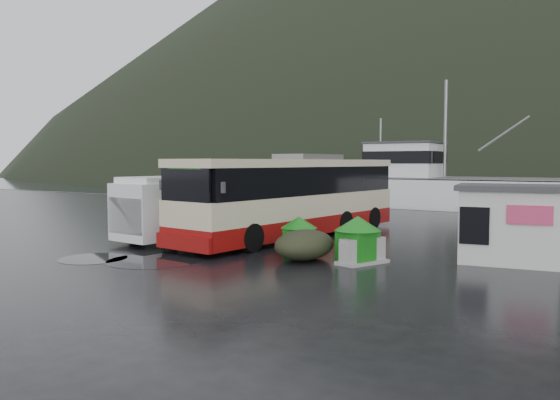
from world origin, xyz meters
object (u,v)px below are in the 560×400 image
Objects in this scene: waste_bin_left at (357,262)px; jersey_barrier_a at (358,263)px; fishing_trawler at (486,205)px; dome_tent at (304,260)px; jersey_barrier_b at (362,264)px; white_van at (188,239)px; ticket_kiosk at (508,262)px; coach_bus at (294,237)px; waste_bin_right at (299,253)px.

jersey_barrier_a is (0.10, -0.17, 0.00)m from waste_bin_left.
dome_tent is at bearing -90.80° from fishing_trawler.
jersey_barrier_a is (1.88, 0.38, 0.00)m from dome_tent.
jersey_barrier_b is at bearing -22.78° from waste_bin_left.
dome_tent is at bearing -8.37° from white_van.
jersey_barrier_a is at bearing -57.74° from waste_bin_left.
jersey_barrier_b is (-4.03, -2.95, 0.00)m from ticket_kiosk.
jersey_barrier_b is at bearing -2.89° from white_van.
coach_bus reaches higher than jersey_barrier_b.
ticket_kiosk is at bearing -3.35° from coach_bus.
dome_tent is at bearing -160.65° from ticket_kiosk.
white_van is 9.06m from jersey_barrier_b.
jersey_barrier_a is (5.29, -4.35, 0.00)m from coach_bus.
coach_bus is at bearing 140.55° from jersey_barrier_a.
waste_bin_left reaches higher than jersey_barrier_b.
ticket_kiosk reaches higher than jersey_barrier_b.
white_van is at bearing 173.26° from jersey_barrier_b.
fishing_trawler reaches higher than dome_tent.
waste_bin_right is at bearing -92.56° from fishing_trawler.
jersey_barrier_b is at bearing -86.69° from fishing_trawler.
coach_bus is 9.54m from ticket_kiosk.
ticket_kiosk is at bearing 36.01° from jersey_barrier_a.
jersey_barrier_a is (2.75, -0.65, 0.00)m from waste_bin_right.
dome_tent is at bearing -168.52° from jersey_barrier_a.
coach_bus reaches higher than ticket_kiosk.
dome_tent is 0.09× the size of fishing_trawler.
dome_tent is at bearing -167.41° from jersey_barrier_b.
coach_bus is at bearing 45.84° from white_van.
waste_bin_right is (2.54, -3.70, 0.00)m from coach_bus.
white_van is 0.23× the size of fishing_trawler.
white_van is 2.53× the size of dome_tent.
jersey_barrier_a is (-4.15, -3.02, 0.00)m from ticket_kiosk.
fishing_trawler is at bearing 89.26° from waste_bin_right.
waste_bin_left is 0.20m from jersey_barrier_a.
white_van is 4.89× the size of waste_bin_right.
white_van is 8.94m from jersey_barrier_a.
dome_tent is (0.87, -1.03, 0.00)m from waste_bin_right.
ticket_kiosk is 4.99m from jersey_barrier_b.
waste_bin_left is 1.15× the size of waste_bin_right.
white_van is 8.82m from waste_bin_left.
fishing_trawler reaches higher than ticket_kiosk.
white_van is at bearing 178.20° from ticket_kiosk.
waste_bin_right is 0.52× the size of dome_tent.
ticket_kiosk is 2.13× the size of jersey_barrier_a.
waste_bin_left is 1.86m from dome_tent.
white_van is 13.16m from ticket_kiosk.
waste_bin_left reaches higher than waste_bin_right.
waste_bin_right is (6.12, -0.48, 0.00)m from white_van.
jersey_barrier_a is at bearing -152.56° from jersey_barrier_b.
coach_bus is 23.98m from fishing_trawler.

